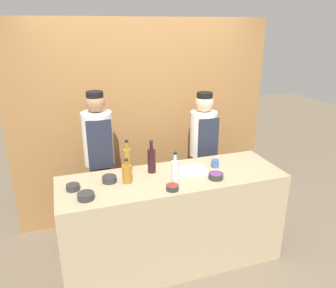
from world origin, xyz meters
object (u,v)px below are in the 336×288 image
object	(u,v)px
cutting_board	(192,170)
chef_right	(203,152)
sauce_bowl_green	(73,187)
cup_blue	(215,163)
sauce_bowl_purple	(216,176)
bottle_vinegar	(127,160)
sauce_bowl_white	(86,196)
bottle_clear	(175,172)
sauce_bowl_yellow	(109,179)
chef_left	(100,162)
sauce_bowl_red	(172,187)
bottle_wine	(152,160)
bottle_amber	(127,173)

from	to	relation	value
cutting_board	chef_right	bearing A→B (deg)	56.85
sauce_bowl_green	cup_blue	world-z (taller)	cup_blue
cup_blue	cutting_board	bearing A→B (deg)	-175.24
sauce_bowl_purple	bottle_vinegar	size ratio (longest dim) A/B	0.42
sauce_bowl_white	cup_blue	size ratio (longest dim) A/B	1.75
cutting_board	chef_right	xyz separation A→B (m)	(0.39, 0.60, -0.08)
cutting_board	bottle_clear	world-z (taller)	bottle_clear
sauce_bowl_green	bottle_vinegar	bearing A→B (deg)	21.85
sauce_bowl_yellow	chef_right	xyz separation A→B (m)	(1.19, 0.57, -0.10)
cutting_board	bottle_vinegar	world-z (taller)	bottle_vinegar
bottle_vinegar	chef_left	world-z (taller)	chef_left
sauce_bowl_red	cutting_board	distance (m)	0.43
sauce_bowl_purple	cutting_board	xyz separation A→B (m)	(-0.15, 0.22, -0.02)
bottle_wine	chef_right	xyz separation A→B (m)	(0.77, 0.49, -0.20)
sauce_bowl_yellow	chef_left	distance (m)	0.57
sauce_bowl_purple	cutting_board	world-z (taller)	sauce_bowl_purple
sauce_bowl_white	bottle_wine	xyz separation A→B (m)	(0.66, 0.33, 0.10)
cutting_board	bottle_wine	bearing A→B (deg)	163.63
cutting_board	chef_left	bearing A→B (deg)	143.92
bottle_amber	chef_right	world-z (taller)	chef_right
sauce_bowl_purple	bottle_clear	xyz separation A→B (m)	(-0.40, 0.02, 0.09)
sauce_bowl_purple	bottle_wine	bearing A→B (deg)	147.84
sauce_bowl_yellow	bottle_amber	size ratio (longest dim) A/B	0.57
sauce_bowl_white	cup_blue	bearing A→B (deg)	10.72
sauce_bowl_red	bottle_wine	world-z (taller)	bottle_wine
sauce_bowl_purple	bottle_amber	bearing A→B (deg)	166.59
bottle_clear	bottle_amber	bearing A→B (deg)	156.49
sauce_bowl_green	bottle_wine	world-z (taller)	bottle_wine
sauce_bowl_green	sauce_bowl_white	xyz separation A→B (m)	(0.09, -0.20, 0.00)
sauce_bowl_yellow	cup_blue	bearing A→B (deg)	-0.29
cutting_board	bottle_amber	size ratio (longest dim) A/B	1.24
sauce_bowl_white	cutting_board	distance (m)	1.06
sauce_bowl_white	bottle_vinegar	bearing A→B (deg)	43.22
sauce_bowl_green	bottle_vinegar	distance (m)	0.58
chef_right	sauce_bowl_white	bearing A→B (deg)	-150.09
bottle_wine	chef_right	bearing A→B (deg)	32.41
bottle_clear	cup_blue	xyz separation A→B (m)	(0.51, 0.23, -0.08)
sauce_bowl_yellow	bottle_amber	bearing A→B (deg)	-20.75
cutting_board	chef_right	distance (m)	0.72
cup_blue	chef_left	bearing A→B (deg)	152.05
sauce_bowl_yellow	cutting_board	distance (m)	0.80
sauce_bowl_yellow	bottle_vinegar	xyz separation A→B (m)	(0.21, 0.16, 0.10)
bottle_wine	chef_right	distance (m)	0.93
bottle_clear	chef_left	xyz separation A→B (m)	(-0.57, 0.80, -0.15)
sauce_bowl_white	sauce_bowl_purple	xyz separation A→B (m)	(1.19, 0.00, -0.00)
bottle_amber	chef_right	distance (m)	1.22
sauce_bowl_green	sauce_bowl_white	size ratio (longest dim) A/B	0.84
cutting_board	sauce_bowl_white	bearing A→B (deg)	-167.80
sauce_bowl_green	sauce_bowl_yellow	distance (m)	0.33
sauce_bowl_red	bottle_vinegar	xyz separation A→B (m)	(-0.29, 0.49, 0.10)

